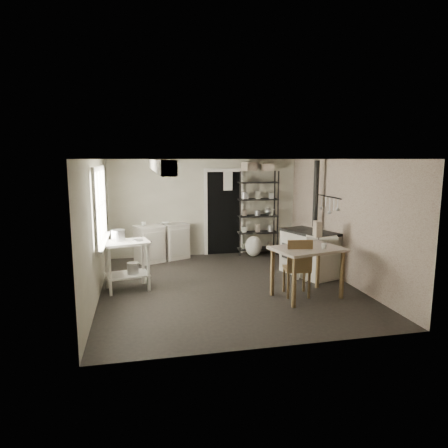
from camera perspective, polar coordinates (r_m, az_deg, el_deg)
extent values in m
plane|color=black|center=(7.43, 0.49, -8.77)|extent=(5.00, 5.00, 0.00)
plane|color=silver|center=(7.06, 0.51, 9.26)|extent=(5.00, 5.00, 0.00)
cube|color=#BCB6A0|center=(9.59, -2.73, 2.37)|extent=(4.50, 0.02, 2.30)
cube|color=#BCB6A0|center=(4.79, 6.97, -4.69)|extent=(4.50, 0.02, 2.30)
cube|color=#BCB6A0|center=(7.03, -17.71, -0.60)|extent=(0.02, 5.00, 2.30)
cube|color=#BCB6A0|center=(7.95, 16.55, 0.56)|extent=(0.02, 5.00, 2.30)
cylinder|color=silver|center=(7.29, -14.88, -1.80)|extent=(0.31, 0.31, 0.26)
cylinder|color=silver|center=(7.20, -12.21, -2.57)|extent=(0.23, 0.23, 0.10)
cylinder|color=silver|center=(7.27, -12.88, -6.25)|extent=(0.20, 0.20, 0.22)
imported|color=white|center=(9.18, -8.35, 0.72)|extent=(0.28, 0.28, 0.06)
imported|color=white|center=(9.05, -11.45, 0.59)|extent=(0.14, 0.14, 0.09)
imported|color=white|center=(9.61, 3.19, 3.67)|extent=(0.09, 0.10, 0.19)
cube|color=beige|center=(9.54, 3.62, 7.50)|extent=(0.36, 0.34, 0.20)
cube|color=beige|center=(9.67, 6.21, 7.37)|extent=(0.27, 0.26, 0.17)
cube|color=beige|center=(7.53, 13.21, -0.85)|extent=(0.13, 0.20, 0.29)
imported|color=white|center=(6.74, 14.05, -3.86)|extent=(0.12, 0.12, 0.09)
ellipsoid|color=silver|center=(9.55, 4.24, -3.22)|extent=(0.50, 0.47, 0.49)
cylinder|color=white|center=(7.92, 10.26, -7.20)|extent=(0.14, 0.14, 0.16)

